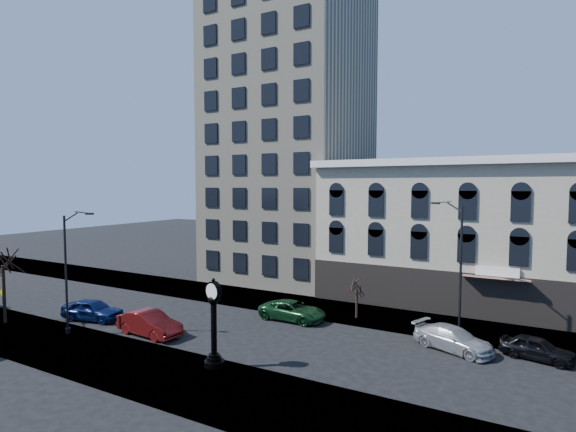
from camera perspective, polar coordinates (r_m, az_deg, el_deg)
The scene contains 16 objects.
ground at distance 33.16m, azimuth -6.60°, elevation -14.23°, with size 160.00×160.00×0.00m, color black.
sidewalk_far at distance 39.64m, azimuth 0.30°, elevation -11.09°, with size 160.00×6.00×0.12m, color gray.
sidewalk_near at distance 27.46m, azimuth -16.92°, elevation -18.16°, with size 160.00×6.00×0.12m, color gray.
cream_tower at distance 51.59m, azimuth 0.19°, elevation 13.94°, with size 15.90×15.40×42.50m.
victorian_row at distance 42.16m, azimuth 20.17°, elevation -2.22°, with size 22.60×11.19×12.50m.
street_clock at distance 26.27m, azimuth -9.40°, elevation -13.67°, with size 1.14×1.14×5.02m.
street_lamp_near at distance 33.71m, azimuth -25.61°, elevation -2.74°, with size 2.15×0.96×8.62m.
street_lamp_far at distance 32.35m, azimuth 20.08°, elevation -1.93°, with size 2.35×0.91×9.32m.
bare_tree_near at distance 39.24m, azimuth -32.53°, elevation -3.98°, with size 4.03×4.03×6.92m.
bare_tree_far at distance 35.22m, azimuth 8.74°, elevation -8.42°, with size 2.09×2.09×3.59m.
warning_sign at distance 42.60m, azimuth -32.50°, elevation -8.62°, with size 0.66×0.06×2.03m.
car_near_a at distance 38.12m, azimuth -23.56°, elevation -10.85°, with size 1.93×4.79×1.63m, color #0C194C.
car_near_b at distance 33.14m, azimuth -17.17°, elevation -12.89°, with size 1.75×5.02×1.65m, color maroon.
car_far_a at distance 35.13m, azimuth 0.59°, elevation -11.93°, with size 2.40×5.21×1.45m, color #143F1E.
car_far_b at distance 30.84m, azimuth 20.25°, elevation -14.42°, with size 2.05×5.05×1.46m, color #A5A8AD.
car_far_c at distance 31.34m, azimuth 29.07°, elevation -14.46°, with size 1.62×4.02×1.37m, color black.
Camera 1 is at (18.49, -25.55, 10.27)m, focal length 28.00 mm.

